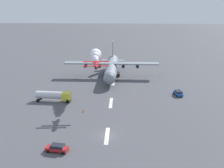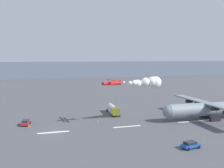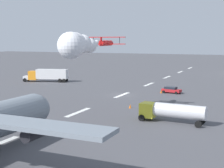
% 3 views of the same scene
% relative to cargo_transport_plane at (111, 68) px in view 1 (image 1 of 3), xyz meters
% --- Properties ---
extents(ground_plane, '(440.00, 440.00, 0.00)m').
position_rel_cargo_transport_plane_xyz_m(ground_plane, '(-45.27, -0.95, -3.41)').
color(ground_plane, '#4C4C51').
rests_on(ground_plane, ground).
extents(runway_stripe_4, '(8.00, 0.90, 0.01)m').
position_rel_cargo_transport_plane_xyz_m(runway_stripe_4, '(-45.27, -0.95, -3.41)').
color(runway_stripe_4, white).
rests_on(runway_stripe_4, ground).
extents(runway_stripe_5, '(8.00, 0.90, 0.01)m').
position_rel_cargo_transport_plane_xyz_m(runway_stripe_5, '(-25.28, -0.95, -3.41)').
color(runway_stripe_5, white).
rests_on(runway_stripe_5, ground).
extents(runway_stripe_6, '(8.00, 0.90, 0.01)m').
position_rel_cargo_transport_plane_xyz_m(runway_stripe_6, '(-5.30, -0.95, -3.41)').
color(runway_stripe_6, white).
rests_on(runway_stripe_6, ground).
extents(runway_stripe_7, '(8.00, 0.90, 0.01)m').
position_rel_cargo_transport_plane_xyz_m(runway_stripe_7, '(14.69, -0.95, -3.41)').
color(runway_stripe_7, white).
rests_on(runway_stripe_7, ground).
extents(cargo_transport_plane, '(28.05, 34.04, 11.28)m').
position_rel_cargo_transport_plane_xyz_m(cargo_transport_plane, '(0.00, 0.00, 0.00)').
color(cargo_transport_plane, gray).
rests_on(cargo_transport_plane, ground).
extents(stunt_biplane_red, '(19.31, 6.82, 3.61)m').
position_rel_cargo_transport_plane_xyz_m(stunt_biplane_red, '(-16.94, 4.03, 8.25)').
color(stunt_biplane_red, red).
extents(fuel_tanker_truck, '(3.36, 10.06, 2.90)m').
position_rel_cargo_transport_plane_xyz_m(fuel_tanker_truck, '(-24.56, 15.40, -1.66)').
color(fuel_tanker_truck, yellow).
rests_on(fuel_tanker_truck, ground).
extents(followme_car_yellow, '(4.31, 2.58, 1.52)m').
position_rel_cargo_transport_plane_xyz_m(followme_car_yellow, '(-18.19, -21.01, -2.60)').
color(followme_car_yellow, '#194CA5').
rests_on(followme_car_yellow, ground).
extents(airport_staff_sedan, '(2.62, 4.64, 1.52)m').
position_rel_cargo_transport_plane_xyz_m(airport_staff_sedan, '(-52.35, 8.57, -2.60)').
color(airport_staff_sedan, '#B21E23').
rests_on(airport_staff_sedan, ground).
extents(traffic_cone_near, '(0.44, 0.44, 0.75)m').
position_rel_cargo_transport_plane_xyz_m(traffic_cone_near, '(-51.57, 6.40, -3.04)').
color(traffic_cone_near, orange).
rests_on(traffic_cone_near, ground).
extents(traffic_cone_far, '(0.44, 0.44, 0.75)m').
position_rel_cargo_transport_plane_xyz_m(traffic_cone_far, '(-32.25, 5.94, -3.04)').
color(traffic_cone_far, orange).
rests_on(traffic_cone_far, ground).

